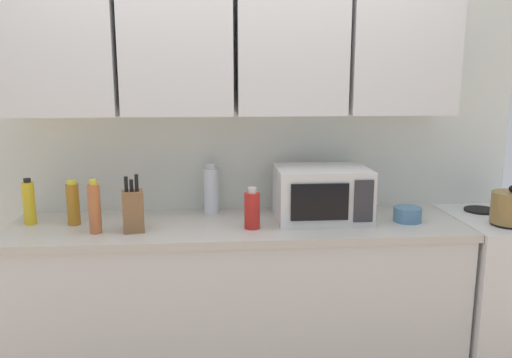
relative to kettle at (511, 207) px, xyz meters
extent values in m
cube|color=silver|center=(-1.39, 0.49, 0.31)|extent=(3.21, 0.06, 2.60)
cube|color=silver|center=(-2.26, 0.30, 0.83)|extent=(0.56, 0.33, 0.75)
cube|color=silver|center=(-1.68, 0.30, 0.83)|extent=(0.56, 0.33, 0.75)
cube|color=silver|center=(-1.10, 0.30, 0.83)|extent=(0.56, 0.33, 0.75)
cube|color=silver|center=(-0.52, 0.30, 0.83)|extent=(0.56, 0.33, 0.75)
cube|color=silver|center=(-1.39, 0.16, -0.56)|extent=(2.31, 0.60, 0.86)
cube|color=beige|center=(-1.39, 0.16, -0.11)|extent=(2.34, 0.63, 0.04)
cylinder|color=black|center=(0.00, 0.00, -0.09)|extent=(0.18, 0.18, 0.01)
cylinder|color=black|center=(0.00, 0.28, -0.09)|extent=(0.18, 0.18, 0.01)
cylinder|color=olive|center=(0.00, 0.00, 0.00)|extent=(0.19, 0.19, 0.16)
sphere|color=black|center=(0.00, 0.00, 0.10)|extent=(0.04, 0.04, 0.04)
cube|color=silver|center=(-0.94, 0.19, 0.05)|extent=(0.48, 0.36, 0.28)
cube|color=black|center=(-0.99, 0.00, 0.05)|extent=(0.29, 0.01, 0.18)
cube|color=#2D2D33|center=(-0.76, 0.00, 0.05)|extent=(0.10, 0.01, 0.21)
cube|color=brown|center=(-1.90, 0.06, 0.01)|extent=(0.12, 0.14, 0.20)
cylinder|color=black|center=(-1.93, 0.05, 0.14)|extent=(0.02, 0.02, 0.07)
cylinder|color=black|center=(-1.90, 0.05, 0.14)|extent=(0.02, 0.02, 0.06)
cylinder|color=black|center=(-1.88, 0.05, 0.15)|extent=(0.02, 0.02, 0.08)
cylinder|color=silver|center=(-1.52, 0.36, 0.03)|extent=(0.08, 0.08, 0.25)
cylinder|color=silver|center=(-1.52, 0.36, 0.17)|extent=(0.06, 0.06, 0.03)
cylinder|color=#BC6638|center=(-2.08, 0.04, 0.03)|extent=(0.06, 0.06, 0.24)
cylinder|color=yellow|center=(-2.08, 0.04, 0.16)|extent=(0.03, 0.03, 0.02)
cylinder|color=#AD701E|center=(-2.22, 0.19, 0.01)|extent=(0.06, 0.06, 0.21)
cylinder|color=yellow|center=(-2.22, 0.19, 0.13)|extent=(0.05, 0.05, 0.02)
cylinder|color=red|center=(-1.32, 0.05, 0.00)|extent=(0.08, 0.08, 0.18)
cylinder|color=silver|center=(-1.32, 0.05, 0.10)|extent=(0.04, 0.04, 0.03)
cylinder|color=gold|center=(-2.45, 0.22, 0.02)|extent=(0.06, 0.06, 0.22)
cylinder|color=black|center=(-2.45, 0.22, 0.14)|extent=(0.04, 0.04, 0.02)
cylinder|color=teal|center=(-0.49, 0.11, -0.05)|extent=(0.14, 0.14, 0.08)
camera|label=1|loc=(-1.50, -2.38, 0.64)|focal=35.55mm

